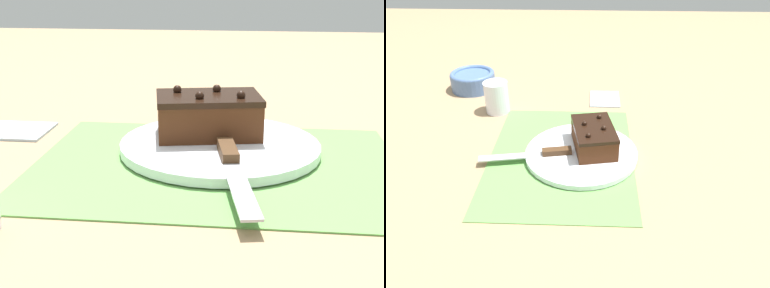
% 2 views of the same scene
% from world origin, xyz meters
% --- Properties ---
extents(ground_plane, '(3.00, 3.00, 0.00)m').
position_xyz_m(ground_plane, '(0.00, 0.00, 0.00)').
color(ground_plane, '#9E7F5B').
extents(placemat_woven, '(0.46, 0.34, 0.00)m').
position_xyz_m(placemat_woven, '(0.00, 0.00, 0.00)').
color(placemat_woven, '#609E4C').
rests_on(placemat_woven, ground_plane).
extents(cake_plate, '(0.27, 0.27, 0.01)m').
position_xyz_m(cake_plate, '(-0.00, 0.05, 0.01)').
color(cake_plate, white).
rests_on(cake_plate, placemat_woven).
extents(chocolate_cake, '(0.15, 0.12, 0.07)m').
position_xyz_m(chocolate_cake, '(-0.02, 0.08, 0.04)').
color(chocolate_cake, '#472614').
rests_on(chocolate_cake, cake_plate).
extents(serving_knife, '(0.06, 0.22, 0.01)m').
position_xyz_m(serving_knife, '(0.02, -0.04, 0.02)').
color(serving_knife, '#472D19').
rests_on(serving_knife, cake_plate).
extents(drinking_glass, '(0.07, 0.07, 0.09)m').
position_xyz_m(drinking_glass, '(-0.23, -0.20, 0.05)').
color(drinking_glass, white).
rests_on(drinking_glass, ground_plane).
extents(small_bowl, '(0.14, 0.14, 0.06)m').
position_xyz_m(small_bowl, '(-0.38, -0.32, 0.03)').
color(small_bowl, '#4C6B9E').
rests_on(small_bowl, ground_plane).
extents(folded_napkin, '(0.11, 0.09, 0.01)m').
position_xyz_m(folded_napkin, '(-0.32, 0.11, 0.00)').
color(folded_napkin, silver).
rests_on(folded_napkin, ground_plane).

